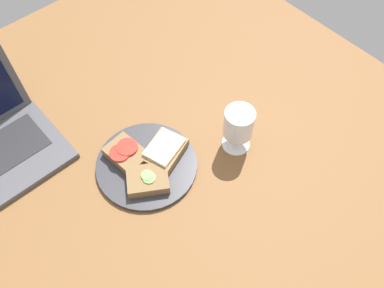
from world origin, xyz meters
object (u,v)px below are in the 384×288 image
(sandwich_with_tomato, at_px, (126,154))
(wine_glass, at_px, (239,125))
(plate, at_px, (147,165))
(sandwich_with_cucumber, at_px, (148,180))
(sandwich_with_cheese, at_px, (163,149))

(sandwich_with_tomato, relative_size, wine_glass, 0.84)
(plate, height_order, sandwich_with_cucumber, sandwich_with_cucumber)
(sandwich_with_tomato, distance_m, sandwich_with_cucumber, 0.09)
(sandwich_with_cheese, distance_m, sandwich_with_tomato, 0.09)
(sandwich_with_cucumber, bearing_deg, sandwich_with_cheese, 26.48)
(sandwich_with_cucumber, xyz_separation_m, wine_glass, (0.24, -0.06, 0.06))
(sandwich_with_cheese, bearing_deg, plate, 176.44)
(wine_glass, bearing_deg, sandwich_with_cucumber, 166.94)
(sandwich_with_cheese, relative_size, sandwich_with_tomato, 1.19)
(wine_glass, bearing_deg, sandwich_with_tomato, 147.88)
(sandwich_with_tomato, bearing_deg, wine_glass, -32.12)
(plate, distance_m, wine_glass, 0.24)
(sandwich_with_cheese, xyz_separation_m, sandwich_with_tomato, (-0.08, 0.05, -0.00))
(sandwich_with_cheese, height_order, sandwich_with_cucumber, sandwich_with_cheese)
(sandwich_with_tomato, xyz_separation_m, sandwich_with_cucumber, (-0.01, -0.09, -0.00))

